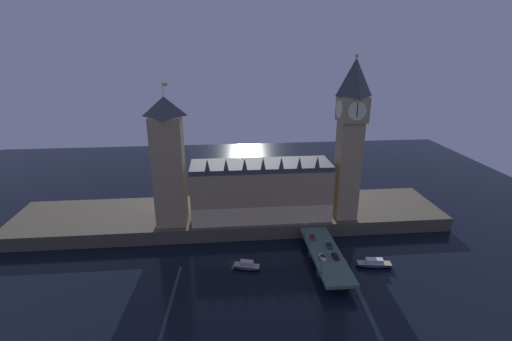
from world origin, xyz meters
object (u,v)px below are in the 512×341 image
object	(u,v)px
car_northbound_lead	(313,237)
street_lamp_near	(322,264)
victoria_tower	(169,162)
car_southbound_lead	(335,256)
boat_upstream	(247,266)
car_northbound_trail	(323,257)
boat_downstream	(374,264)
clock_tower	(350,136)
street_lamp_far	(305,228)
car_southbound_trail	(329,245)
pedestrian_far_rail	(309,243)

from	to	relation	value
car_northbound_lead	street_lamp_near	world-z (taller)	street_lamp_near
victoria_tower	car_northbound_lead	xyz separation A→B (m)	(64.88, -21.08, -31.16)
car_southbound_lead	street_lamp_near	bearing A→B (deg)	-129.32
boat_upstream	car_northbound_lead	bearing A→B (deg)	22.29
car_northbound_trail	boat_downstream	distance (m)	23.46
victoria_tower	clock_tower	bearing A→B (deg)	-1.21
victoria_tower	street_lamp_near	size ratio (longest dim) A/B	9.17
car_northbound_lead	boat_upstream	distance (m)	33.96
street_lamp_near	street_lamp_far	xyz separation A→B (m)	(-0.00, 29.44, -0.24)
boat_downstream	car_southbound_trail	bearing A→B (deg)	154.62
car_northbound_trail	pedestrian_far_rail	bearing A→B (deg)	103.17
clock_tower	car_northbound_trail	distance (m)	59.32
victoria_tower	boat_downstream	world-z (taller)	victoria_tower
car_southbound_trail	street_lamp_far	size ratio (longest dim) A/B	0.69
car_northbound_trail	pedestrian_far_rail	world-z (taller)	pedestrian_far_rail
car_southbound_lead	street_lamp_near	xyz separation A→B (m)	(-8.76, -10.69, 3.86)
boat_upstream	car_southbound_trail	bearing A→B (deg)	7.55
car_northbound_lead	car_southbound_lead	xyz separation A→B (m)	(5.57, -16.47, 0.03)
pedestrian_far_rail	street_lamp_near	size ratio (longest dim) A/B	0.25
boat_downstream	victoria_tower	bearing A→B (deg)	157.04
pedestrian_far_rail	boat_downstream	distance (m)	28.43
victoria_tower	street_lamp_far	size ratio (longest dim) A/B	9.70
street_lamp_far	boat_upstream	world-z (taller)	street_lamp_far
street_lamp_near	boat_upstream	bearing A→B (deg)	152.67
car_southbound_lead	pedestrian_far_rail	distance (m)	14.11
pedestrian_far_rail	clock_tower	bearing A→B (deg)	46.20
car_northbound_lead	car_northbound_trail	bearing A→B (deg)	-90.00
car_northbound_trail	street_lamp_far	size ratio (longest dim) A/B	0.67
pedestrian_far_rail	victoria_tower	bearing A→B (deg)	157.14
victoria_tower	boat_upstream	distance (m)	59.91
car_northbound_trail	boat_downstream	size ratio (longest dim) A/B	0.28
car_northbound_lead	street_lamp_near	size ratio (longest dim) A/B	0.62
clock_tower	victoria_tower	xyz separation A→B (m)	(-85.46, 1.81, -11.11)
car_northbound_lead	street_lamp_far	world-z (taller)	street_lamp_far
car_southbound_lead	car_southbound_trail	distance (m)	8.58
victoria_tower	car_southbound_trail	bearing A→B (deg)	-22.35
pedestrian_far_rail	boat_upstream	size ratio (longest dim) A/B	0.14
pedestrian_far_rail	street_lamp_far	bearing A→B (deg)	93.10
victoria_tower	street_lamp_near	bearing A→B (deg)	-38.02
victoria_tower	street_lamp_far	xyz separation A→B (m)	(61.69, -18.80, -27.51)
car_northbound_trail	car_southbound_trail	distance (m)	10.69
victoria_tower	car_northbound_trail	bearing A→B (deg)	-30.41
car_northbound_trail	car_southbound_lead	world-z (taller)	car_northbound_trail
boat_downstream	car_northbound_lead	bearing A→B (deg)	144.87
street_lamp_far	clock_tower	bearing A→B (deg)	35.56
clock_tower	pedestrian_far_rail	xyz separation A→B (m)	(-23.37, -24.37, -41.96)
boat_downstream	clock_tower	bearing A→B (deg)	93.74
clock_tower	boat_downstream	distance (m)	59.08
street_lamp_near	street_lamp_far	distance (m)	29.44
street_lamp_near	car_northbound_lead	bearing A→B (deg)	83.31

